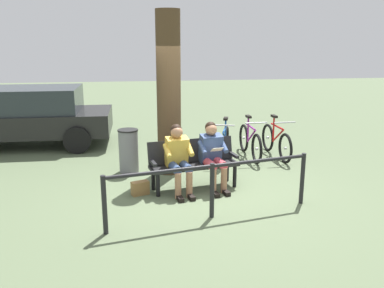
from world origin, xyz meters
The scene contains 12 objects.
ground_plane centered at (0.00, 0.00, 0.00)m, with size 40.00×40.00×0.00m, color #566647.
bench centered at (0.27, -0.19, 0.51)m, with size 1.66×0.77×0.87m.
person_reading centered at (-0.07, -0.08, 0.66)m, with size 0.54×0.81×1.20m.
person_companion centered at (0.56, 0.04, 0.66)m, with size 0.54×0.81×1.20m.
handbag centered at (1.23, 0.08, 0.12)m, with size 0.30×0.14×0.24m, color olive.
tree_trunk centered at (0.61, -1.11, 1.59)m, with size 0.47×0.47×3.17m, color #4C3823.
litter_bin centered at (1.43, -1.24, 0.44)m, with size 0.41×0.41×0.88m.
bicycle_black centered at (-1.90, -1.87, 0.36)m, with size 0.48×1.68×0.94m.
bicycle_silver centered at (-1.29, -1.92, 0.36)m, with size 0.48×1.68×0.94m.
bicycle_orange centered at (-0.67, -1.76, 0.36)m, with size 0.65×1.62×0.94m.
railing_fence centered at (0.18, 1.16, 0.60)m, with size 3.19×0.73×0.85m.
parked_car centered at (3.94, -3.74, 0.77)m, with size 4.21×2.04×1.47m.
Camera 1 is at (1.28, 6.75, 2.61)m, focal length 37.92 mm.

